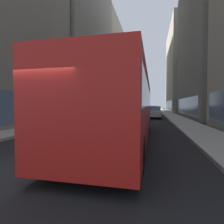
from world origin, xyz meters
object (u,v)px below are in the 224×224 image
at_px(car_blue_hatchback, 137,109).
at_px(box_truck, 130,106).
at_px(dalmatian_dog, 34,149).
at_px(car_black_suv, 153,110).
at_px(car_yellow_taxi, 134,109).
at_px(car_white_van, 115,114).
at_px(car_silver_sedan, 154,112).
at_px(transit_bus, 122,105).

xyz_separation_m(car_blue_hatchback, box_truck, (0.00, -15.58, 0.84)).
bearing_deg(dalmatian_dog, car_black_suv, 83.99).
height_order(car_yellow_taxi, car_white_van, same).
bearing_deg(box_truck, car_silver_sedan, -56.08).
bearing_deg(dalmatian_dog, transit_bus, 66.32).
distance_m(car_silver_sedan, dalmatian_dog, 20.51).
bearing_deg(car_blue_hatchback, car_yellow_taxi, -90.00).
bearing_deg(car_black_suv, car_blue_hatchback, 114.90).
distance_m(car_white_van, dalmatian_dog, 14.16).
bearing_deg(car_white_van, car_black_suv, 78.09).
bearing_deg(car_silver_sedan, car_yellow_taxi, 106.22).
bearing_deg(transit_bus, car_blue_hatchback, 93.67).
relative_size(car_blue_hatchback, car_white_van, 0.94).
xyz_separation_m(car_silver_sedan, box_truck, (-4.00, 5.95, 0.84)).
bearing_deg(car_yellow_taxi, transit_bus, -85.37).
bearing_deg(car_blue_hatchback, box_truck, -90.00).
bearing_deg(car_yellow_taxi, box_truck, -90.00).
distance_m(transit_bus, car_silver_sedan, 16.02).
bearing_deg(car_silver_sedan, dalmatian_dog, -99.79).
bearing_deg(dalmatian_dog, car_yellow_taxi, 90.87).
relative_size(car_yellow_taxi, dalmatian_dog, 4.40).
relative_size(car_black_suv, box_truck, 0.62).
height_order(car_silver_sedan, car_blue_hatchback, same).
bearing_deg(car_yellow_taxi, car_black_suv, -11.88).
relative_size(car_silver_sedan, car_yellow_taxi, 1.06).
distance_m(car_silver_sedan, car_white_van, 7.26).
bearing_deg(car_white_van, transit_bus, -76.30).
xyz_separation_m(car_silver_sedan, car_white_van, (-4.00, -6.06, -0.00)).
xyz_separation_m(car_white_van, car_black_suv, (4.00, 18.97, 0.00)).
relative_size(car_blue_hatchback, box_truck, 0.56).
bearing_deg(car_blue_hatchback, car_silver_sedan, -79.47).
bearing_deg(car_yellow_taxi, car_silver_sedan, -73.78).
height_order(car_white_van, dalmatian_dog, car_white_van).
height_order(car_blue_hatchback, car_yellow_taxi, same).
bearing_deg(car_white_van, car_yellow_taxi, 90.00).
xyz_separation_m(transit_bus, dalmatian_dog, (-1.89, -4.30, -1.26)).
bearing_deg(dalmatian_dog, car_blue_hatchback, 90.71).
bearing_deg(box_truck, car_black_suv, 60.12).
bearing_deg(car_white_van, car_silver_sedan, 56.57).
bearing_deg(car_silver_sedan, car_blue_hatchback, 100.53).
bearing_deg(transit_bus, car_yellow_taxi, 94.63).
bearing_deg(dalmatian_dog, car_white_van, 92.08).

